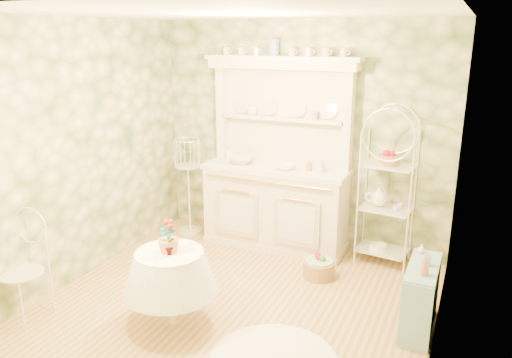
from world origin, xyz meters
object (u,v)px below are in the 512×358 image
at_px(side_shelf, 420,298).
at_px(floor_basket, 319,268).
at_px(round_table, 171,293).
at_px(bakers_rack, 387,185).
at_px(kitchen_dresser, 276,155).
at_px(cafe_chair, 21,278).
at_px(birdcage_stand, 189,184).

height_order(side_shelf, floor_basket, side_shelf).
bearing_deg(side_shelf, round_table, -161.96).
distance_m(bakers_rack, side_shelf, 1.50).
bearing_deg(round_table, floor_basket, 56.93).
xyz_separation_m(kitchen_dresser, floor_basket, (0.76, -0.60, -1.03)).
relative_size(cafe_chair, birdcage_stand, 0.60).
height_order(cafe_chair, floor_basket, cafe_chair).
height_order(bakers_rack, round_table, bakers_rack).
distance_m(round_table, cafe_chair, 1.39).
distance_m(kitchen_dresser, floor_basket, 1.42).
bearing_deg(side_shelf, cafe_chair, -163.31).
xyz_separation_m(cafe_chair, floor_basket, (2.24, 1.88, -0.29)).
bearing_deg(kitchen_dresser, cafe_chair, -120.79).
distance_m(bakers_rack, round_table, 2.63).
distance_m(round_table, floor_basket, 1.71).
xyz_separation_m(birdcage_stand, floor_basket, (1.94, -0.52, -0.56)).
height_order(round_table, floor_basket, round_table).
distance_m(side_shelf, cafe_chair, 3.58).
distance_m(cafe_chair, birdcage_stand, 2.44).
xyz_separation_m(kitchen_dresser, birdcage_stand, (-1.18, -0.08, -0.47)).
relative_size(side_shelf, floor_basket, 2.03).
distance_m(kitchen_dresser, cafe_chair, 2.99).
bearing_deg(floor_basket, birdcage_stand, 164.88).
bearing_deg(side_shelf, kitchen_dresser, 142.94).
distance_m(bakers_rack, birdcage_stand, 2.50).
height_order(kitchen_dresser, bakers_rack, kitchen_dresser).
bearing_deg(bakers_rack, round_table, -118.04).
xyz_separation_m(bakers_rack, floor_basket, (-0.55, -0.67, -0.81)).
distance_m(bakers_rack, floor_basket, 1.19).
xyz_separation_m(side_shelf, birdcage_stand, (-3.04, 1.10, 0.37)).
relative_size(kitchen_dresser, birdcage_stand, 1.71).
height_order(bakers_rack, side_shelf, bakers_rack).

